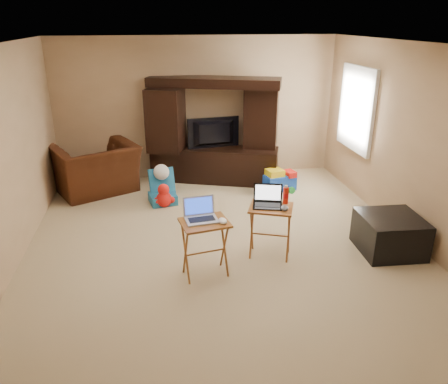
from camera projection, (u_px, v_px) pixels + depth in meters
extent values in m
plane|color=beige|center=(222.00, 243.00, 5.78)|extent=(5.50, 5.50, 0.00)
plane|color=silver|center=(221.00, 44.00, 4.85)|extent=(5.50, 5.50, 0.00)
plane|color=tan|center=(197.00, 109.00, 7.83)|extent=(5.00, 0.00, 5.00)
plane|color=tan|center=(289.00, 272.00, 2.79)|extent=(5.00, 0.00, 5.00)
plane|color=tan|center=(3.00, 162.00, 4.93)|extent=(0.00, 5.50, 5.50)
plane|color=tan|center=(410.00, 143.00, 5.69)|extent=(0.00, 5.50, 5.50)
plane|color=white|center=(358.00, 109.00, 7.05)|extent=(0.00, 1.20, 1.20)
cube|color=white|center=(356.00, 109.00, 7.05)|extent=(0.06, 1.14, 1.34)
cube|color=black|center=(214.00, 131.00, 7.66)|extent=(2.31, 1.27, 1.84)
imported|color=black|center=(215.00, 134.00, 7.64)|extent=(0.94, 0.24, 0.54)
imported|color=#40210D|center=(96.00, 168.00, 7.34)|extent=(1.63, 1.56, 0.82)
cube|color=black|center=(390.00, 234.00, 5.49)|extent=(0.77, 0.77, 0.47)
cube|color=brown|center=(205.00, 249.00, 4.94)|extent=(0.59, 0.50, 0.68)
cube|color=#9F5D26|center=(270.00, 232.00, 5.34)|extent=(0.62, 0.57, 0.66)
cube|color=#ADADB2|center=(201.00, 211.00, 4.79)|extent=(0.38, 0.33, 0.24)
cube|color=black|center=(268.00, 197.00, 5.19)|extent=(0.41, 0.37, 0.24)
ellipsoid|color=white|center=(223.00, 221.00, 4.76)|extent=(0.11, 0.15, 0.06)
ellipsoid|color=#3E3E43|center=(285.00, 208.00, 5.12)|extent=(0.12, 0.15, 0.06)
cylinder|color=red|center=(286.00, 195.00, 5.28)|extent=(0.07, 0.07, 0.20)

